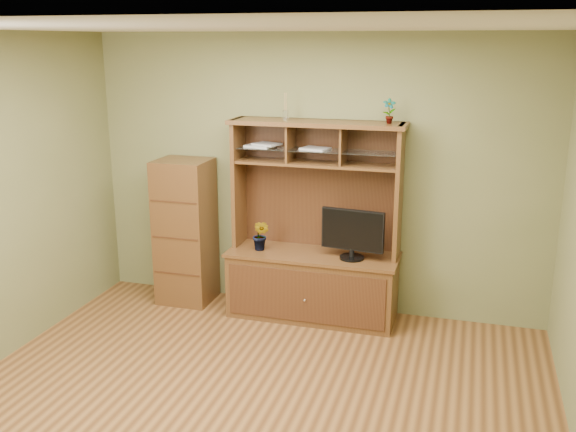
% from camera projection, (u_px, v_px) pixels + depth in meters
% --- Properties ---
extents(room, '(4.54, 4.04, 2.74)m').
position_uv_depth(room, '(245.00, 232.00, 4.39)').
color(room, '#523017').
rests_on(room, ground).
extents(media_hutch, '(1.66, 0.61, 1.90)m').
position_uv_depth(media_hutch, '(313.00, 265.00, 6.20)').
color(media_hutch, '#4B2C15').
rests_on(media_hutch, room).
extents(monitor, '(0.60, 0.23, 0.47)m').
position_uv_depth(monitor, '(352.00, 233.00, 5.91)').
color(monitor, black).
rests_on(monitor, media_hutch).
extents(orchid_plant, '(0.20, 0.18, 0.30)m').
position_uv_depth(orchid_plant, '(261.00, 235.00, 6.18)').
color(orchid_plant, '#36581E').
rests_on(orchid_plant, media_hutch).
extents(top_plant, '(0.13, 0.10, 0.22)m').
position_uv_depth(top_plant, '(389.00, 111.00, 5.69)').
color(top_plant, '#376423').
rests_on(top_plant, media_hutch).
extents(reed_diffuser, '(0.05, 0.05, 0.25)m').
position_uv_depth(reed_diffuser, '(286.00, 109.00, 5.96)').
color(reed_diffuser, silver).
rests_on(reed_diffuser, media_hutch).
extents(magazines, '(0.83, 0.25, 0.04)m').
position_uv_depth(magazines, '(280.00, 146.00, 6.07)').
color(magazines, silver).
rests_on(magazines, media_hutch).
extents(side_cabinet, '(0.53, 0.48, 1.48)m').
position_uv_depth(side_cabinet, '(185.00, 232.00, 6.52)').
color(side_cabinet, '#4B2C15').
rests_on(side_cabinet, room).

